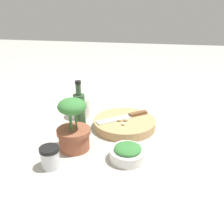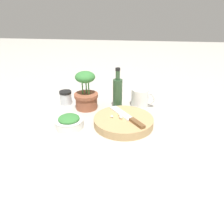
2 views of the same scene
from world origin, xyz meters
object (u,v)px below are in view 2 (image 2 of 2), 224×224
Objects in this scene: cutting_board at (123,121)px; garlic_cloves at (119,116)px; herb_bowl at (69,122)px; potted_herb at (86,93)px; oil_bottle at (118,92)px; spice_jar at (66,98)px; coffee_mug at (140,98)px; chef_knife at (129,118)px.

cutting_board is 4.41× the size of garlic_cloves.
potted_herb is (0.03, 0.20, 0.06)m from herb_bowl.
oil_bottle is 1.08× the size of potted_herb.
potted_herb is at bearing 81.12° from herb_bowl.
herb_bowl reaches higher than cutting_board.
spice_jar is at bearing 149.23° from cutting_board.
garlic_cloves is 0.18m from oil_bottle.
coffee_mug is 0.64× the size of potted_herb.
spice_jar is (-0.09, 0.24, 0.01)m from herb_bowl.
chef_knife reaches higher than cutting_board.
garlic_cloves is at bearing 133.16° from chef_knife.
potted_herb is at bearing -169.94° from oil_bottle.
garlic_cloves is at bearing 168.28° from cutting_board.
spice_jar is at bearing 148.17° from garlic_cloves.
coffee_mug is 0.13m from oil_bottle.
oil_bottle is (-0.03, 0.18, 0.04)m from garlic_cloves.
chef_knife is 0.28m from potted_herb.
potted_herb reaches higher than garlic_cloves.
potted_herb is at bearing 140.65° from garlic_cloves.
spice_jar is at bearing 112.84° from chef_knife.
herb_bowl is 0.60× the size of oil_bottle.
garlic_cloves is 0.82× the size of spice_jar.
herb_bowl is (-0.25, -0.04, -0.01)m from chef_knife.
oil_bottle reaches higher than herb_bowl.
garlic_cloves is 0.47× the size of herb_bowl.
potted_herb is (-0.16, -0.03, 0.00)m from oil_bottle.
potted_herb is (-0.20, 0.15, 0.07)m from cutting_board.
herb_bowl is 1.74× the size of spice_jar.
chef_knife is at bearing -9.15° from garlic_cloves.
potted_herb is (-0.18, 0.15, 0.04)m from garlic_cloves.
oil_bottle reaches higher than garlic_cloves.
chef_knife is 1.62× the size of herb_bowl.
coffee_mug is at bearing 39.61° from chef_knife.
oil_bottle is (-0.07, 0.18, 0.04)m from chef_knife.
coffee_mug is at bearing 3.19° from spice_jar.
chef_knife is at bearing -34.87° from potted_herb.
chef_knife is 0.26m from herb_bowl.
herb_bowl is (-0.23, -0.05, 0.01)m from cutting_board.
herb_bowl is 1.01× the size of coffee_mug.
potted_herb reaches higher than spice_jar.
garlic_cloves reaches higher than cutting_board.
coffee_mug is at bearing 71.69° from cutting_board.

